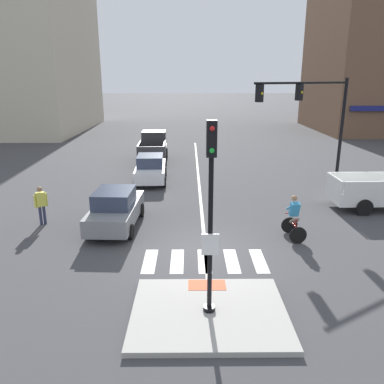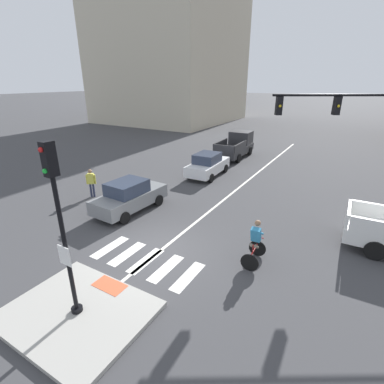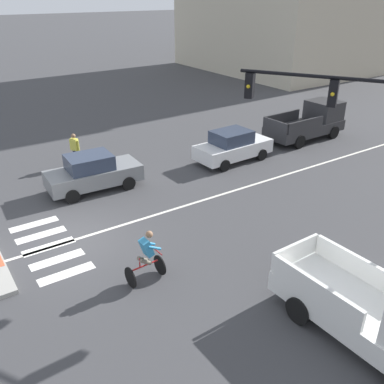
% 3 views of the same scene
% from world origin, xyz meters
% --- Properties ---
extents(ground_plane, '(300.00, 300.00, 0.00)m').
position_xyz_m(ground_plane, '(0.00, 0.00, 0.00)').
color(ground_plane, '#3D3D3F').
extents(traffic_island, '(4.06, 3.24, 0.15)m').
position_xyz_m(traffic_island, '(0.00, -3.87, 0.07)').
color(traffic_island, '#A3A099').
rests_on(traffic_island, ground).
extents(tactile_pad_front, '(1.10, 0.60, 0.01)m').
position_xyz_m(tactile_pad_front, '(0.00, -2.60, 0.15)').
color(tactile_pad_front, '#DB5B38').
rests_on(tactile_pad_front, traffic_island).
extents(signal_pole, '(0.44, 0.38, 4.94)m').
position_xyz_m(signal_pole, '(0.00, -3.88, 3.12)').
color(signal_pole, black).
rests_on(signal_pole, traffic_island).
extents(crosswalk_stripe_a, '(0.44, 1.80, 0.01)m').
position_xyz_m(crosswalk_stripe_a, '(-1.87, -0.75, 0.00)').
color(crosswalk_stripe_a, silver).
rests_on(crosswalk_stripe_a, ground).
extents(crosswalk_stripe_b, '(0.44, 1.80, 0.01)m').
position_xyz_m(crosswalk_stripe_b, '(-0.93, -0.75, 0.00)').
color(crosswalk_stripe_b, silver).
rests_on(crosswalk_stripe_b, ground).
extents(crosswalk_stripe_c, '(0.44, 1.80, 0.01)m').
position_xyz_m(crosswalk_stripe_c, '(0.00, -0.75, 0.00)').
color(crosswalk_stripe_c, silver).
rests_on(crosswalk_stripe_c, ground).
extents(crosswalk_stripe_d, '(0.44, 1.80, 0.01)m').
position_xyz_m(crosswalk_stripe_d, '(0.93, -0.75, 0.00)').
color(crosswalk_stripe_d, silver).
rests_on(crosswalk_stripe_d, ground).
extents(crosswalk_stripe_e, '(0.44, 1.80, 0.01)m').
position_xyz_m(crosswalk_stripe_e, '(1.87, -0.75, 0.00)').
color(crosswalk_stripe_e, silver).
rests_on(crosswalk_stripe_e, ground).
extents(lane_centre_line, '(0.14, 28.00, 0.01)m').
position_xyz_m(lane_centre_line, '(0.07, 10.00, 0.00)').
color(lane_centre_line, silver).
rests_on(lane_centre_line, ground).
extents(traffic_light_mast, '(5.67, 3.51, 6.02)m').
position_xyz_m(traffic_light_mast, '(6.16, 7.74, 4.29)').
color(traffic_light_mast, black).
rests_on(traffic_light_mast, ground).
extents(car_grey_westbound_near, '(1.98, 4.17, 1.64)m').
position_xyz_m(car_grey_westbound_near, '(-3.57, 2.39, 0.81)').
color(car_grey_westbound_near, slate).
rests_on(car_grey_westbound_near, ground).
extents(car_white_westbound_far, '(1.98, 4.17, 1.64)m').
position_xyz_m(car_white_westbound_far, '(-2.82, 9.69, 0.81)').
color(car_white_westbound_far, white).
rests_on(car_white_westbound_far, ground).
extents(pickup_truck_charcoal_westbound_distant, '(2.18, 5.15, 2.08)m').
position_xyz_m(pickup_truck_charcoal_westbound_distant, '(-3.21, 15.88, 0.98)').
color(pickup_truck_charcoal_westbound_distant, '#2D2D30').
rests_on(pickup_truck_charcoal_westbound_distant, ground).
extents(cyclist, '(0.72, 1.13, 1.68)m').
position_xyz_m(cyclist, '(3.53, 1.25, 0.87)').
color(cyclist, black).
rests_on(cyclist, ground).
extents(pedestrian_at_curb_left, '(0.47, 0.39, 1.67)m').
position_xyz_m(pedestrian_at_curb_left, '(-6.75, 2.73, 0.98)').
color(pedestrian_at_curb_left, '#2D334C').
rests_on(pedestrian_at_curb_left, ground).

